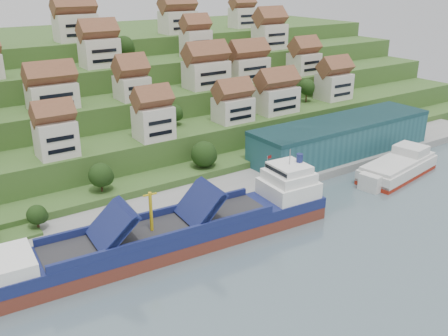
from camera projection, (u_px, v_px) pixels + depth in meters
ground at (231, 229)px, 108.83m from camera, size 300.00×300.00×0.00m
quay at (260, 182)px, 130.49m from camera, size 180.00×14.00×2.20m
hillside at (70, 93)px, 184.46m from camera, size 260.00×128.00×31.00m
hillside_village at (118, 73)px, 147.93m from camera, size 157.20×64.68×29.37m
hillside_trees at (102, 126)px, 129.12m from camera, size 139.18×62.41×30.70m
warehouse at (342, 137)px, 146.68m from camera, size 60.00×15.00×10.00m
flagpole at (268, 168)px, 123.55m from camera, size 1.28×0.16×8.00m
cargo_ship at (179, 233)px, 100.68m from camera, size 72.43×16.08×15.85m
second_ship at (399, 167)px, 136.78m from camera, size 28.18×14.37×7.80m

